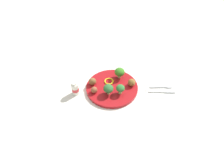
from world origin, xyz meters
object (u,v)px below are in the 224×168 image
object	(u,v)px
plate	(112,88)
meatball_near_rim	(93,81)
broccoli_floret_front_left	(120,89)
meatball_front_right	(94,90)
meatball_front_left	(132,82)
napkin	(161,90)
fork	(162,87)
pepper_ring_front_left	(109,81)
yogurt_bottle	(75,89)
broccoli_floret_back_left	(120,72)
broccoli_floret_center	(108,89)
knife	(163,91)

from	to	relation	value
plate	meatball_near_rim	size ratio (longest dim) A/B	7.08
broccoli_floret_front_left	meatball_front_right	size ratio (longest dim) A/B	1.59
meatball_front_left	broccoli_floret_front_left	bearing A→B (deg)	-136.81
napkin	fork	world-z (taller)	fork
meatball_near_rim	pepper_ring_front_left	bearing A→B (deg)	11.80
meatball_front_right	pepper_ring_front_left	distance (m)	0.11
meatball_front_left	fork	size ratio (longest dim) A/B	0.34
broccoli_floret_front_left	meatball_near_rim	world-z (taller)	broccoli_floret_front_left
meatball_near_rim	yogurt_bottle	distance (m)	0.10
broccoli_floret_back_left	meatball_front_right	size ratio (longest dim) A/B	1.83
broccoli_floret_back_left	meatball_front_left	world-z (taller)	broccoli_floret_back_left
napkin	fork	distance (m)	0.02
napkin	meatball_front_left	bearing A→B (deg)	173.20
meatball_front_left	broccoli_floret_back_left	bearing A→B (deg)	135.52
broccoli_floret_front_left	fork	bearing A→B (deg)	13.92
broccoli_floret_center	meatball_front_right	size ratio (longest dim) A/B	1.69
pepper_ring_front_left	knife	size ratio (longest dim) A/B	0.36
broccoli_floret_back_left	pepper_ring_front_left	xyz separation A→B (m)	(-0.06, -0.04, -0.04)
broccoli_floret_center	broccoli_floret_front_left	distance (m)	0.06
plate	meatball_front_left	world-z (taller)	meatball_front_left
meatball_front_right	napkin	distance (m)	0.36
pepper_ring_front_left	yogurt_bottle	bearing A→B (deg)	-157.45
broccoli_floret_front_left	meatball_front_right	xyz separation A→B (m)	(-0.14, 0.01, -0.02)
broccoli_floret_center	napkin	bearing A→B (deg)	8.46
broccoli_floret_back_left	meatball_front_left	xyz separation A→B (m)	(0.06, -0.06, -0.02)
plate	pepper_ring_front_left	world-z (taller)	pepper_ring_front_left
broccoli_floret_front_left	napkin	world-z (taller)	broccoli_floret_front_left
broccoli_floret_back_left	meatball_front_right	xyz separation A→B (m)	(-0.13, -0.12, -0.02)
broccoli_floret_back_left	broccoli_floret_front_left	size ratio (longest dim) A/B	1.15
plate	pepper_ring_front_left	distance (m)	0.04
fork	knife	bearing A→B (deg)	-90.06
plate	napkin	size ratio (longest dim) A/B	1.65
meatball_front_right	knife	bearing A→B (deg)	2.48
meatball_near_rim	meatball_front_right	world-z (taller)	meatball_near_rim
pepper_ring_front_left	napkin	bearing A→B (deg)	-8.95
pepper_ring_front_left	knife	bearing A→B (deg)	-12.15
fork	knife	world-z (taller)	same
plate	broccoli_floret_back_left	xyz separation A→B (m)	(0.04, 0.07, 0.05)
knife	napkin	bearing A→B (deg)	112.42
meatball_front_left	napkin	bearing A→B (deg)	-6.80
broccoli_floret_front_left	yogurt_bottle	xyz separation A→B (m)	(-0.23, 0.01, -0.01)
broccoli_floret_front_left	meatball_front_left	xyz separation A→B (m)	(0.06, 0.06, -0.01)
pepper_ring_front_left	broccoli_floret_front_left	bearing A→B (deg)	-54.38
pepper_ring_front_left	napkin	xyz separation A→B (m)	(0.28, -0.04, -0.02)
plate	pepper_ring_front_left	size ratio (longest dim) A/B	5.40
broccoli_floret_back_left	pepper_ring_front_left	world-z (taller)	broccoli_floret_back_left
broccoli_floret_front_left	yogurt_bottle	distance (m)	0.24
knife	yogurt_bottle	world-z (taller)	yogurt_bottle
broccoli_floret_center	napkin	size ratio (longest dim) A/B	0.34
napkin	fork	xyz separation A→B (m)	(0.01, 0.02, 0.00)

